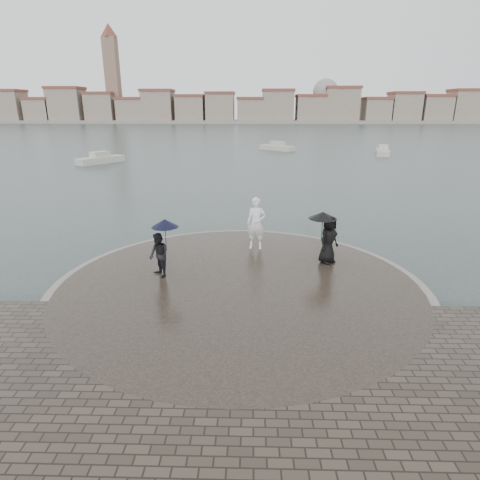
{
  "coord_description": "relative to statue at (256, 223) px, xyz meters",
  "views": [
    {
      "loc": [
        0.36,
        -8.81,
        5.95
      ],
      "look_at": [
        0.0,
        4.8,
        1.45
      ],
      "focal_mm": 30.0,
      "sensor_mm": 36.0,
      "label": 1
    }
  ],
  "objects": [
    {
      "name": "statue",
      "position": [
        0.0,
        0.0,
        0.0
      ],
      "size": [
        0.84,
        0.6,
        2.15
      ],
      "primitive_type": "imported",
      "rotation": [
        0.0,
        0.0,
        -0.11
      ],
      "color": "white",
      "rests_on": "quay_tip"
    },
    {
      "name": "ground",
      "position": [
        -0.61,
        -7.03,
        -1.44
      ],
      "size": [
        400.0,
        400.0,
        0.0
      ],
      "primitive_type": "plane",
      "color": "#2B3835",
      "rests_on": "ground"
    },
    {
      "name": "visitor_left",
      "position": [
        -3.31,
        -3.01,
        -0.0
      ],
      "size": [
        1.19,
        1.05,
        2.04
      ],
      "color": "black",
      "rests_on": "quay_tip"
    },
    {
      "name": "far_skyline",
      "position": [
        -6.9,
        153.68,
        4.18
      ],
      "size": [
        260.0,
        20.0,
        37.0
      ],
      "color": "gray",
      "rests_on": "ground"
    },
    {
      "name": "boats",
      "position": [
        1.26,
        37.61,
        -1.06
      ],
      "size": [
        38.22,
        20.2,
        1.5
      ],
      "color": "#BAB8A8",
      "rests_on": "ground"
    },
    {
      "name": "visitor_right",
      "position": [
        2.62,
        -1.52,
        0.06
      ],
      "size": [
        1.32,
        1.16,
        1.95
      ],
      "color": "black",
      "rests_on": "quay_tip"
    },
    {
      "name": "kerb_ring",
      "position": [
        -0.61,
        -3.53,
        -1.28
      ],
      "size": [
        12.5,
        12.5,
        0.32
      ],
      "primitive_type": "cylinder",
      "color": "gray",
      "rests_on": "ground"
    },
    {
      "name": "quay_tip",
      "position": [
        -0.61,
        -3.53,
        -1.25
      ],
      "size": [
        11.9,
        11.9,
        0.36
      ],
      "primitive_type": "cylinder",
      "color": "#2D261E",
      "rests_on": "ground"
    }
  ]
}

